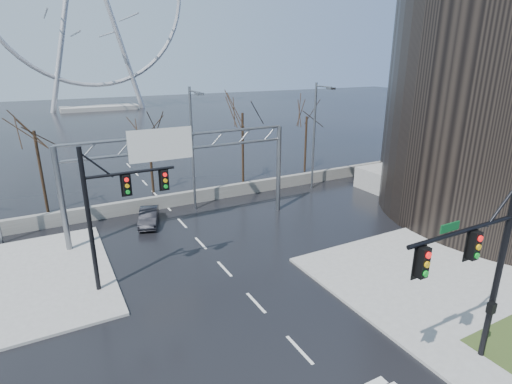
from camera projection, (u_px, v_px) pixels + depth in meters
ground at (300, 350)px, 17.32m from camera, size 260.00×260.00×0.00m
sidewalk_right_ext at (421, 272)px, 23.46m from camera, size 12.00×10.00×0.15m
sidewalk_far at (16, 283)px, 22.37m from camera, size 10.00×12.00×0.15m
tower_podium at (512, 185)px, 36.72m from camera, size 22.00×18.00×2.00m
barrier_wall at (167, 201)px, 33.85m from camera, size 52.00×0.50×1.10m
signal_mast_near at (481, 262)px, 14.72m from camera, size 5.52×0.41×8.00m
signal_mast_far at (111, 205)px, 20.64m from camera, size 4.72×0.41×8.00m
sign_gantry at (177, 161)px, 28.01m from camera, size 16.36×0.40×7.60m
streetlight_mid at (193, 140)px, 31.53m from camera, size 0.50×2.55×10.00m
streetlight_right at (317, 129)px, 36.92m from camera, size 0.50×2.55×10.00m
tree_left at (35, 141)px, 31.01m from camera, size 3.75×3.75×7.50m
tree_center at (149, 138)px, 36.15m from camera, size 3.25×3.25×6.50m
tree_right at (243, 121)px, 39.03m from camera, size 3.90×3.90×7.80m
tree_far_right at (306, 123)px, 43.30m from camera, size 3.40×3.40×6.80m
car at (149, 217)px, 30.30m from camera, size 2.42×3.97×1.23m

